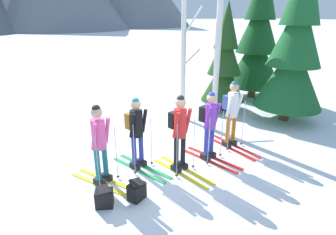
{
  "coord_description": "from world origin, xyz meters",
  "views": [
    {
      "loc": [
        -2.34,
        -5.09,
        3.35
      ],
      "look_at": [
        0.25,
        0.38,
        1.05
      ],
      "focal_mm": 29.01,
      "sensor_mm": 36.0,
      "label": 1
    }
  ],
  "objects_px": {
    "backpack_on_snow_front": "(104,198)",
    "pine_tree_near": "(225,63)",
    "skier_in_red": "(180,129)",
    "backpack_on_snow_beside": "(137,191)",
    "skier_in_purple": "(210,122)",
    "skier_in_pink": "(100,142)",
    "pine_tree_mid": "(258,39)",
    "birch_tree_slender": "(184,57)",
    "pine_tree_far": "(295,49)",
    "skier_in_white": "(232,110)",
    "skier_in_black": "(136,130)",
    "birch_tree_tall": "(218,41)"
  },
  "relations": [
    {
      "from": "birch_tree_slender",
      "to": "pine_tree_far",
      "type": "bearing_deg",
      "value": -27.74
    },
    {
      "from": "pine_tree_near",
      "to": "pine_tree_far",
      "type": "height_order",
      "value": "pine_tree_far"
    },
    {
      "from": "skier_in_red",
      "to": "skier_in_white",
      "type": "relative_size",
      "value": 0.99
    },
    {
      "from": "backpack_on_snow_front",
      "to": "skier_in_pink",
      "type": "bearing_deg",
      "value": 78.88
    },
    {
      "from": "pine_tree_near",
      "to": "pine_tree_mid",
      "type": "bearing_deg",
      "value": 20.72
    },
    {
      "from": "backpack_on_snow_beside",
      "to": "pine_tree_near",
      "type": "bearing_deg",
      "value": 38.52
    },
    {
      "from": "birch_tree_slender",
      "to": "backpack_on_snow_beside",
      "type": "distance_m",
      "value": 4.9
    },
    {
      "from": "backpack_on_snow_front",
      "to": "pine_tree_near",
      "type": "bearing_deg",
      "value": 34.71
    },
    {
      "from": "skier_in_purple",
      "to": "birch_tree_tall",
      "type": "distance_m",
      "value": 2.51
    },
    {
      "from": "birch_tree_slender",
      "to": "skier_in_pink",
      "type": "bearing_deg",
      "value": -141.23
    },
    {
      "from": "pine_tree_near",
      "to": "backpack_on_snow_front",
      "type": "xyz_separation_m",
      "value": [
        -5.26,
        -3.65,
        -1.55
      ]
    },
    {
      "from": "skier_in_white",
      "to": "skier_in_black",
      "type": "bearing_deg",
      "value": 179.65
    },
    {
      "from": "skier_in_black",
      "to": "birch_tree_slender",
      "type": "height_order",
      "value": "birch_tree_slender"
    },
    {
      "from": "skier_in_black",
      "to": "skier_in_purple",
      "type": "relative_size",
      "value": 0.99
    },
    {
      "from": "skier_in_red",
      "to": "pine_tree_mid",
      "type": "distance_m",
      "value": 6.98
    },
    {
      "from": "skier_in_red",
      "to": "backpack_on_snow_beside",
      "type": "bearing_deg",
      "value": -154.38
    },
    {
      "from": "pine_tree_far",
      "to": "birch_tree_slender",
      "type": "bearing_deg",
      "value": 152.26
    },
    {
      "from": "birch_tree_tall",
      "to": "birch_tree_slender",
      "type": "distance_m",
      "value": 1.45
    },
    {
      "from": "skier_in_black",
      "to": "pine_tree_mid",
      "type": "bearing_deg",
      "value": 28.05
    },
    {
      "from": "skier_in_pink",
      "to": "birch_tree_slender",
      "type": "relative_size",
      "value": 0.43
    },
    {
      "from": "skier_in_black",
      "to": "pine_tree_near",
      "type": "distance_m",
      "value": 5.03
    },
    {
      "from": "skier_in_purple",
      "to": "pine_tree_far",
      "type": "bearing_deg",
      "value": 16.55
    },
    {
      "from": "backpack_on_snow_beside",
      "to": "pine_tree_mid",
      "type": "bearing_deg",
      "value": 33.57
    },
    {
      "from": "skier_in_purple",
      "to": "skier_in_white",
      "type": "distance_m",
      "value": 0.97
    },
    {
      "from": "skier_in_white",
      "to": "skier_in_red",
      "type": "bearing_deg",
      "value": -164.29
    },
    {
      "from": "skier_in_purple",
      "to": "pine_tree_near",
      "type": "xyz_separation_m",
      "value": [
        2.53,
        2.94,
        0.78
      ]
    },
    {
      "from": "skier_in_pink",
      "to": "skier_in_white",
      "type": "relative_size",
      "value": 0.97
    },
    {
      "from": "skier_in_purple",
      "to": "skier_in_white",
      "type": "height_order",
      "value": "skier_in_white"
    },
    {
      "from": "skier_in_purple",
      "to": "birch_tree_tall",
      "type": "bearing_deg",
      "value": 52.3
    },
    {
      "from": "birch_tree_slender",
      "to": "backpack_on_snow_front",
      "type": "distance_m",
      "value": 5.24
    },
    {
      "from": "pine_tree_near",
      "to": "birch_tree_tall",
      "type": "height_order",
      "value": "birch_tree_tall"
    },
    {
      "from": "skier_in_pink",
      "to": "pine_tree_mid",
      "type": "xyz_separation_m",
      "value": [
        7.28,
        3.71,
        1.49
      ]
    },
    {
      "from": "skier_in_black",
      "to": "skier_in_white",
      "type": "height_order",
      "value": "skier_in_white"
    },
    {
      "from": "skier_in_pink",
      "to": "skier_in_black",
      "type": "height_order",
      "value": "skier_in_pink"
    },
    {
      "from": "skier_in_purple",
      "to": "skier_in_black",
      "type": "bearing_deg",
      "value": 168.45
    },
    {
      "from": "pine_tree_near",
      "to": "skier_in_purple",
      "type": "bearing_deg",
      "value": -130.72
    },
    {
      "from": "skier_in_purple",
      "to": "skier_in_white",
      "type": "relative_size",
      "value": 0.95
    },
    {
      "from": "skier_in_pink",
      "to": "skier_in_black",
      "type": "distance_m",
      "value": 0.93
    },
    {
      "from": "pine_tree_mid",
      "to": "pine_tree_far",
      "type": "xyz_separation_m",
      "value": [
        -0.9,
        -2.63,
        -0.08
      ]
    },
    {
      "from": "pine_tree_far",
      "to": "backpack_on_snow_front",
      "type": "height_order",
      "value": "pine_tree_far"
    },
    {
      "from": "skier_in_red",
      "to": "birch_tree_slender",
      "type": "bearing_deg",
      "value": 60.45
    },
    {
      "from": "skier_in_purple",
      "to": "backpack_on_snow_front",
      "type": "height_order",
      "value": "skier_in_purple"
    },
    {
      "from": "skier_in_purple",
      "to": "birch_tree_tall",
      "type": "height_order",
      "value": "birch_tree_tall"
    },
    {
      "from": "skier_in_white",
      "to": "skier_in_purple",
      "type": "bearing_deg",
      "value": -159.87
    },
    {
      "from": "pine_tree_mid",
      "to": "birch_tree_tall",
      "type": "xyz_separation_m",
      "value": [
        -3.57,
        -2.3,
        0.22
      ]
    },
    {
      "from": "skier_in_pink",
      "to": "pine_tree_far",
      "type": "height_order",
      "value": "pine_tree_far"
    },
    {
      "from": "skier_in_red",
      "to": "skier_in_pink",
      "type": "bearing_deg",
      "value": 172.48
    },
    {
      "from": "skier_in_purple",
      "to": "skier_in_pink",
      "type": "bearing_deg",
      "value": 178.9
    },
    {
      "from": "skier_in_purple",
      "to": "birch_tree_slender",
      "type": "height_order",
      "value": "birch_tree_slender"
    },
    {
      "from": "skier_in_white",
      "to": "backpack_on_snow_beside",
      "type": "xyz_separation_m",
      "value": [
        -3.03,
        -1.09,
        -0.84
      ]
    }
  ]
}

